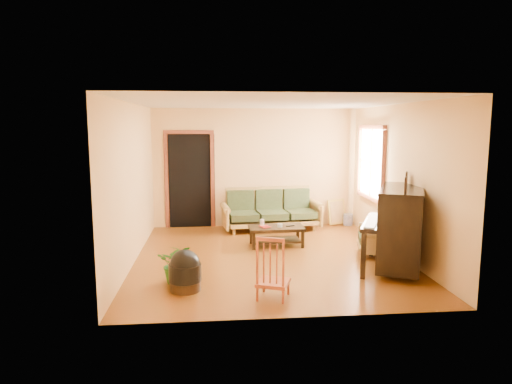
{
  "coord_description": "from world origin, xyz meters",
  "views": [
    {
      "loc": [
        -0.94,
        -7.52,
        2.25
      ],
      "look_at": [
        -0.21,
        0.2,
        1.1
      ],
      "focal_mm": 32.0,
      "sensor_mm": 36.0,
      "label": 1
    }
  ],
  "objects": [
    {
      "name": "red_chair",
      "position": [
        -0.18,
        -1.86,
        0.42
      ],
      "size": [
        0.52,
        0.54,
        0.84
      ],
      "primitive_type": "cube",
      "rotation": [
        0.0,
        0.0,
        -0.36
      ],
      "color": "maroon",
      "rests_on": "floor"
    },
    {
      "name": "sofa",
      "position": [
        0.3,
        2.02,
        0.45
      ],
      "size": [
        2.17,
        1.09,
        0.9
      ],
      "primitive_type": "cube",
      "rotation": [
        0.0,
        0.0,
        0.11
      ],
      "color": "olive",
      "rests_on": "floor"
    },
    {
      "name": "ceramic_crock",
      "position": [
        2.08,
        2.31,
        0.13
      ],
      "size": [
        0.23,
        0.23,
        0.26
      ],
      "primitive_type": "cylinder",
      "rotation": [
        0.0,
        0.0,
        0.11
      ],
      "color": "#304090",
      "rests_on": "floor"
    },
    {
      "name": "floor",
      "position": [
        0.0,
        0.0,
        0.0
      ],
      "size": [
        5.0,
        5.0,
        0.0
      ],
      "primitive_type": "plane",
      "color": "#592C0B",
      "rests_on": "ground"
    },
    {
      "name": "remote",
      "position": [
        0.49,
        0.71,
        0.38
      ],
      "size": [
        0.17,
        0.11,
        0.02
      ],
      "primitive_type": "cube",
      "rotation": [
        0.0,
        0.0,
        0.41
      ],
      "color": "black",
      "rests_on": "coffee_table"
    },
    {
      "name": "footstool",
      "position": [
        -1.34,
        -1.47,
        0.21
      ],
      "size": [
        0.47,
        0.47,
        0.42
      ],
      "primitive_type": "cylinder",
      "rotation": [
        0.0,
        0.0,
        -0.06
      ],
      "color": "black",
      "rests_on": "floor"
    },
    {
      "name": "glass_jar",
      "position": [
        0.28,
        0.66,
        0.4
      ],
      "size": [
        0.12,
        0.12,
        0.06
      ],
      "primitive_type": "cylinder",
      "rotation": [
        0.0,
        0.0,
        -0.3
      ],
      "color": "white",
      "rests_on": "coffee_table"
    },
    {
      "name": "coffee_table",
      "position": [
        0.22,
        0.71,
        0.18
      ],
      "size": [
        1.03,
        0.58,
        0.37
      ],
      "primitive_type": "cube",
      "rotation": [
        0.0,
        0.0,
        0.02
      ],
      "color": "black",
      "rests_on": "floor"
    },
    {
      "name": "armchair",
      "position": [
        1.87,
        -0.05,
        0.37
      ],
      "size": [
        0.87,
        0.89,
        0.74
      ],
      "primitive_type": "cube",
      "rotation": [
        0.0,
        0.0,
        -0.25
      ],
      "color": "olive",
      "rests_on": "floor"
    },
    {
      "name": "candle",
      "position": [
        -0.04,
        0.75,
        0.44
      ],
      "size": [
        0.1,
        0.1,
        0.13
      ],
      "primitive_type": "cylinder",
      "rotation": [
        0.0,
        0.0,
        -0.36
      ],
      "color": "silver",
      "rests_on": "coffee_table"
    },
    {
      "name": "book",
      "position": [
        -0.07,
        0.63,
        0.38
      ],
      "size": [
        0.23,
        0.26,
        0.02
      ],
      "primitive_type": "imported",
      "rotation": [
        0.0,
        0.0,
        0.38
      ],
      "color": "maroon",
      "rests_on": "coffee_table"
    },
    {
      "name": "piano",
      "position": [
        1.94,
        -0.88,
        0.65
      ],
      "size": [
        1.4,
        1.69,
        1.29
      ],
      "primitive_type": "cube",
      "rotation": [
        0.0,
        0.0,
        -0.44
      ],
      "color": "black",
      "rests_on": "floor"
    },
    {
      "name": "leaning_frame",
      "position": [
        1.83,
        2.39,
        0.3
      ],
      "size": [
        0.46,
        0.27,
        0.6
      ],
      "primitive_type": "cube",
      "rotation": [
        0.0,
        0.0,
        0.41
      ],
      "color": "gold",
      "rests_on": "floor"
    },
    {
      "name": "doorway",
      "position": [
        -1.45,
        2.48,
        1.02
      ],
      "size": [
        1.08,
        0.16,
        2.05
      ],
      "primitive_type": "cube",
      "color": "black",
      "rests_on": "floor"
    },
    {
      "name": "potted_plant",
      "position": [
        -1.46,
        -1.16,
        0.29
      ],
      "size": [
        0.57,
        0.51,
        0.58
      ],
      "primitive_type": "imported",
      "rotation": [
        0.0,
        0.0,
        -0.11
      ],
      "color": "#1E5D1A",
      "rests_on": "floor"
    },
    {
      "name": "window",
      "position": [
        2.21,
        1.3,
        1.5
      ],
      "size": [
        0.12,
        1.36,
        1.46
      ],
      "primitive_type": "cube",
      "color": "white",
      "rests_on": "right_wall"
    }
  ]
}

